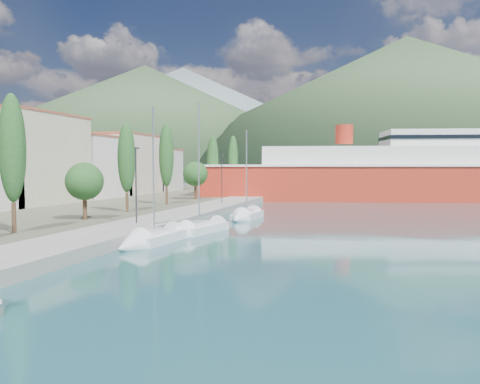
% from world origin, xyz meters
% --- Properties ---
extents(ground, '(1400.00, 1400.00, 0.00)m').
position_xyz_m(ground, '(0.00, 120.00, 0.00)').
color(ground, '#215159').
extents(quay, '(5.00, 88.00, 0.80)m').
position_xyz_m(quay, '(-9.00, 26.00, 0.40)').
color(quay, gray).
rests_on(quay, ground).
extents(hills_far, '(1480.00, 900.00, 180.00)m').
position_xyz_m(hills_far, '(138.59, 618.73, 77.39)').
color(hills_far, slate).
rests_on(hills_far, ground).
extents(town_buildings, '(9.20, 69.20, 11.30)m').
position_xyz_m(town_buildings, '(-32.00, 36.91, 5.57)').
color(town_buildings, beige).
rests_on(town_buildings, land_strip).
extents(tree_row, '(3.57, 64.10, 10.39)m').
position_xyz_m(tree_row, '(-14.92, 32.08, 5.76)').
color(tree_row, '#47301E').
rests_on(tree_row, land_strip).
extents(lamp_posts, '(0.15, 47.84, 6.06)m').
position_xyz_m(lamp_posts, '(-9.00, 15.00, 4.08)').
color(lamp_posts, '#2D2D33').
rests_on(lamp_posts, quay).
extents(sailboat_near, '(2.84, 7.36, 10.32)m').
position_xyz_m(sailboat_near, '(-5.65, 10.00, 0.28)').
color(sailboat_near, silver).
rests_on(sailboat_near, ground).
extents(sailboat_mid, '(3.60, 8.06, 11.23)m').
position_xyz_m(sailboat_mid, '(-4.55, 15.52, 0.28)').
color(sailboat_mid, silver).
rests_on(sailboat_mid, ground).
extents(sailboat_far, '(2.52, 6.85, 9.90)m').
position_xyz_m(sailboat_far, '(-3.21, 26.81, 0.28)').
color(sailboat_far, silver).
rests_on(sailboat_far, ground).
extents(ferry, '(66.21, 25.86, 12.87)m').
position_xyz_m(ferry, '(14.13, 62.20, 3.92)').
color(ferry, '#AD2919').
rests_on(ferry, ground).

